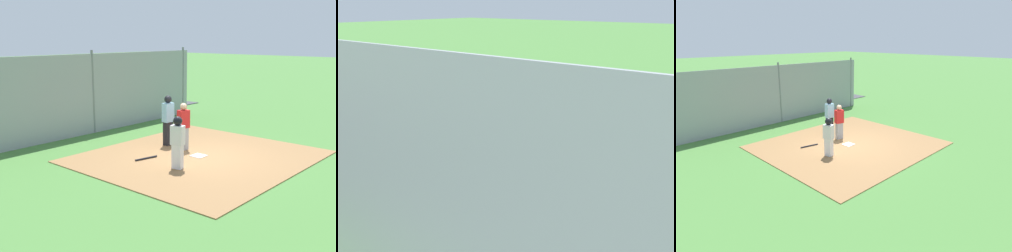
{
  "view_description": "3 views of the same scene",
  "coord_description": "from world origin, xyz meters",
  "views": [
    {
      "loc": [
        10.56,
        7.94,
        3.87
      ],
      "look_at": [
        0.2,
        -1.17,
        0.9
      ],
      "focal_mm": 44.65,
      "sensor_mm": 36.0,
      "label": 1
    },
    {
      "loc": [
        5.78,
        -7.73,
        3.59
      ],
      "look_at": [
        -0.2,
        -0.43,
        0.71
      ],
      "focal_mm": 43.1,
      "sensor_mm": 36.0,
      "label": 2
    },
    {
      "loc": [
        8.62,
        8.39,
        4.57
      ],
      "look_at": [
        -0.22,
        -0.51,
        0.74
      ],
      "focal_mm": 30.64,
      "sensor_mm": 36.0,
      "label": 3
    }
  ],
  "objects": [
    {
      "name": "ground_plane",
      "position": [
        0.0,
        0.0,
        0.0
      ],
      "size": [
        140.0,
        140.0,
        0.0
      ],
      "primitive_type": "plane",
      "color": "#477A38"
    },
    {
      "name": "dirt_infield",
      "position": [
        0.0,
        0.0,
        0.01
      ],
      "size": [
        7.2,
        6.4,
        0.03
      ],
      "primitive_type": "cube",
      "color": "olive",
      "rests_on": "ground_plane"
    },
    {
      "name": "home_plate",
      "position": [
        0.0,
        0.0,
        0.04
      ],
      "size": [
        0.45,
        0.45,
        0.02
      ],
      "primitive_type": "cube",
      "rotation": [
        0.0,
        0.0,
        0.02
      ],
      "color": "white",
      "rests_on": "dirt_infield"
    },
    {
      "name": "catcher",
      "position": [
        -0.27,
        -0.88,
        0.88
      ],
      "size": [
        0.43,
        0.34,
        1.64
      ],
      "rotation": [
        0.0,
        0.0,
        1.35
      ],
      "color": "#9E9EA3",
      "rests_on": "dirt_infield"
    },
    {
      "name": "umpire",
      "position": [
        -0.41,
        -1.7,
        0.98
      ],
      "size": [
        0.4,
        0.3,
        1.8
      ],
      "rotation": [
        0.0,
        0.0,
        1.47
      ],
      "color": "black",
      "rests_on": "dirt_infield"
    },
    {
      "name": "runner",
      "position": [
        1.46,
        0.32,
        0.92
      ],
      "size": [
        0.34,
        0.43,
        1.57
      ],
      "rotation": [
        0.0,
        0.0,
        3.37
      ],
      "color": "silver",
      "rests_on": "dirt_infield"
    },
    {
      "name": "baseball_bat",
      "position": [
        1.39,
        -1.05,
        0.06
      ],
      "size": [
        0.81,
        0.23,
        0.06
      ],
      "primitive_type": "cylinder",
      "rotation": [
        0.0,
        1.57,
        6.07
      ],
      "color": "black",
      "rests_on": "dirt_infield"
    },
    {
      "name": "backstop_fence",
      "position": [
        0.0,
        -5.37,
        1.6
      ],
      "size": [
        12.0,
        0.1,
        3.35
      ],
      "color": "#93999E",
      "rests_on": "ground_plane"
    },
    {
      "name": "parking_lot",
      "position": [
        0.0,
        -9.45,
        0.02
      ],
      "size": [
        18.0,
        5.2,
        0.04
      ],
      "primitive_type": "cube",
      "color": "#424247",
      "rests_on": "ground_plane"
    },
    {
      "name": "parked_car_white",
      "position": [
        -5.62,
        -9.19,
        0.61
      ],
      "size": [
        4.43,
        2.41,
        1.28
      ],
      "rotation": [
        0.0,
        0.0,
        -0.17
      ],
      "color": "silver",
      "rests_on": "parking_lot"
    },
    {
      "name": "parked_car_red",
      "position": [
        -3.55,
        -9.91,
        0.61
      ],
      "size": [
        4.31,
        2.11,
        1.28
      ],
      "rotation": [
        0.0,
        0.0,
        0.07
      ],
      "color": "maroon",
      "rests_on": "parking_lot"
    },
    {
      "name": "parked_car_green",
      "position": [
        0.36,
        -8.9,
        0.61
      ],
      "size": [
        4.37,
        2.26,
        1.28
      ],
      "rotation": [
        0.0,
        0.0,
        3.02
      ],
      "color": "#235B38",
      "rests_on": "parking_lot"
    }
  ]
}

